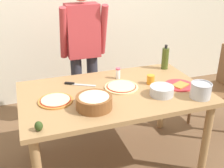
# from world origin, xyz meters

# --- Properties ---
(ground) EXTENTS (8.00, 8.00, 0.00)m
(ground) POSITION_xyz_m (0.00, 0.00, 0.00)
(ground) COLOR brown
(wall_back) EXTENTS (5.60, 0.10, 2.60)m
(wall_back) POSITION_xyz_m (0.00, 1.60, 1.30)
(wall_back) COLOR silver
(wall_back) RESTS_ON ground
(dining_table) EXTENTS (1.60, 0.96, 0.76)m
(dining_table) POSITION_xyz_m (0.00, 0.00, 0.67)
(dining_table) COLOR #A37A4C
(dining_table) RESTS_ON ground
(person_cook) EXTENTS (0.49, 0.25, 1.62)m
(person_cook) POSITION_xyz_m (-0.08, 0.76, 0.94)
(person_cook) COLOR #2D2D38
(person_cook) RESTS_ON ground
(chair_wooden_right) EXTENTS (0.41, 0.41, 0.95)m
(chair_wooden_right) POSITION_xyz_m (1.32, 0.19, 0.54)
(chair_wooden_right) COLOR brown
(chair_wooden_right) RESTS_ON ground
(pizza_raw_on_board) EXTENTS (0.30, 0.30, 0.02)m
(pizza_raw_on_board) POSITION_xyz_m (0.09, 0.05, 0.77)
(pizza_raw_on_board) COLOR beige
(pizza_raw_on_board) RESTS_ON dining_table
(pizza_cooked_on_tray) EXTENTS (0.28, 0.28, 0.02)m
(pizza_cooked_on_tray) POSITION_xyz_m (-0.51, -0.02, 0.77)
(pizza_cooked_on_tray) COLOR #C67A33
(pizza_cooked_on_tray) RESTS_ON dining_table
(plate_with_slice) EXTENTS (0.26, 0.26, 0.02)m
(plate_with_slice) POSITION_xyz_m (0.60, -0.09, 0.77)
(plate_with_slice) COLOR red
(plate_with_slice) RESTS_ON dining_table
(popcorn_bowl) EXTENTS (0.28, 0.28, 0.11)m
(popcorn_bowl) POSITION_xyz_m (-0.24, -0.22, 0.82)
(popcorn_bowl) COLOR brown
(popcorn_bowl) RESTS_ON dining_table
(mixing_bowl_steel) EXTENTS (0.20, 0.20, 0.08)m
(mixing_bowl_steel) POSITION_xyz_m (0.36, -0.19, 0.80)
(mixing_bowl_steel) COLOR #B7B7BC
(mixing_bowl_steel) RESTS_ON dining_table
(olive_oil_bottle) EXTENTS (0.07, 0.07, 0.26)m
(olive_oil_bottle) POSITION_xyz_m (0.68, 0.34, 0.87)
(olive_oil_bottle) COLOR #47561E
(olive_oil_bottle) RESTS_ON dining_table
(steel_pot) EXTENTS (0.17, 0.17, 0.13)m
(steel_pot) POSITION_xyz_m (0.64, -0.34, 0.83)
(steel_pot) COLOR #B7B7BC
(steel_pot) RESTS_ON dining_table
(cup_orange) EXTENTS (0.07, 0.07, 0.08)m
(cup_orange) POSITION_xyz_m (0.37, 0.04, 0.80)
(cup_orange) COLOR orange
(cup_orange) RESTS_ON dining_table
(salt_shaker) EXTENTS (0.04, 0.04, 0.11)m
(salt_shaker) POSITION_xyz_m (0.13, 0.26, 0.81)
(salt_shaker) COLOR white
(salt_shaker) RESTS_ON dining_table
(chef_knife) EXTENTS (0.27, 0.16, 0.02)m
(chef_knife) POSITION_xyz_m (-0.28, 0.24, 0.77)
(chef_knife) COLOR silver
(chef_knife) RESTS_ON dining_table
(avocado) EXTENTS (0.06, 0.06, 0.07)m
(avocado) POSITION_xyz_m (-0.67, -0.40, 0.80)
(avocado) COLOR #2D4219
(avocado) RESTS_ON dining_table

